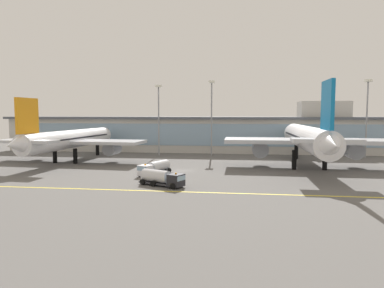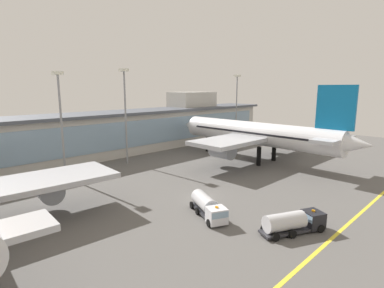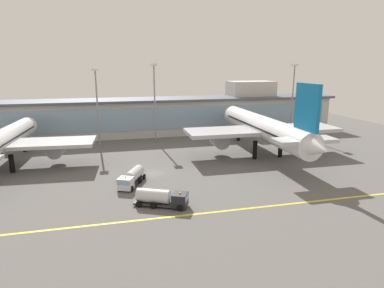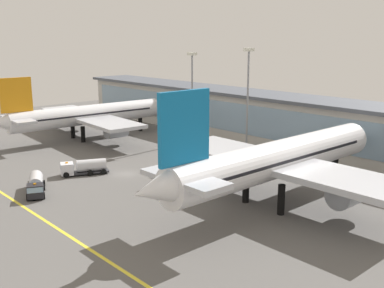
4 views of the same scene
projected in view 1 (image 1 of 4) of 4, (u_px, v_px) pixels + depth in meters
ground_plane at (183, 171)px, 81.92m from camera, size 192.67×192.67×0.00m
taxiway_centreline_stripe at (163, 191)px, 60.19m from camera, size 154.13×0.50×0.01m
terminal_building at (207, 133)px, 122.71m from camera, size 140.62×14.00×17.42m
airliner_near_left at (70, 140)px, 96.64m from camera, size 41.46×49.55×16.81m
airliner_near_right at (307, 139)px, 85.88m from camera, size 40.34×54.28×19.58m
fuel_tanker_truck at (154, 168)px, 76.30m from camera, size 6.06×9.22×2.90m
baggage_tug_near at (163, 178)px, 64.40m from camera, size 9.21×6.13×2.90m
apron_light_mast_west at (367, 107)px, 104.80m from camera, size 1.80×1.80×23.44m
apron_light_mast_centre at (212, 107)px, 110.06m from camera, size 1.80×1.80×23.57m
apron_light_mast_east at (159, 109)px, 110.59m from camera, size 1.80×1.80×22.26m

